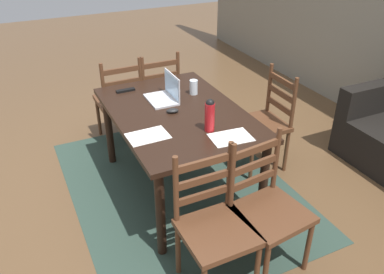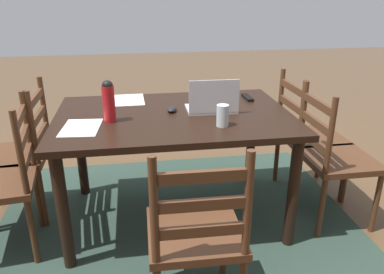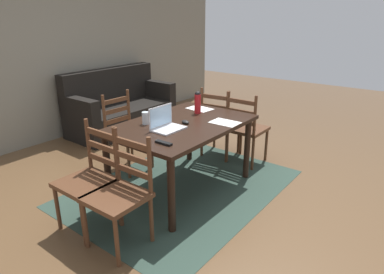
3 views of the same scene
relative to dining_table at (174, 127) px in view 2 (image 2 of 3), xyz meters
name	(u,v)px [view 2 (image 2 of 3)]	position (x,y,z in m)	size (l,w,h in m)	color
ground_plane	(176,215)	(0.00, 0.00, -0.67)	(14.00, 14.00, 0.00)	brown
area_rug	(176,215)	(0.00, 0.00, -0.67)	(2.44, 1.83, 0.01)	#2D4238
dining_table	(174,127)	(0.00, 0.00, 0.00)	(1.50, 1.02, 0.77)	black
chair_left_near	(307,137)	(-1.04, -0.20, -0.21)	(0.45, 0.45, 0.95)	#56331E
chair_left_far	(334,159)	(-1.04, 0.20, -0.21)	(0.44, 0.44, 0.95)	#56331E
chair_far_head	(196,235)	(0.00, 0.88, -0.21)	(0.45, 0.45, 0.95)	#56331E
chair_right_near	(20,154)	(1.04, -0.20, -0.21)	(0.44, 0.44, 0.95)	#56331E
chair_right_far	(2,182)	(1.04, 0.20, -0.21)	(0.49, 0.49, 0.95)	#56331E
laptop	(212,104)	(-0.25, 0.01, 0.15)	(0.32, 0.22, 0.23)	silver
water_bottle	(109,100)	(0.40, 0.09, 0.22)	(0.07, 0.07, 0.25)	red
drinking_glass	(223,116)	(-0.26, 0.27, 0.16)	(0.07, 0.07, 0.13)	silver
computer_mouse	(172,109)	(0.01, -0.04, 0.11)	(0.06, 0.10, 0.03)	black
tv_remote	(247,97)	(-0.57, -0.26, 0.10)	(0.04, 0.17, 0.02)	black
paper_stack_left	(129,100)	(0.28, -0.36, 0.09)	(0.21, 0.30, 0.00)	white
paper_stack_right	(81,128)	(0.56, 0.18, 0.09)	(0.21, 0.30, 0.00)	white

